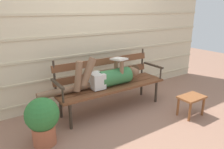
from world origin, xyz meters
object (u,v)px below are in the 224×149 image
Objects in this scene: footstool at (191,100)px; potted_plant at (43,119)px; reclining_person at (107,77)px; park_bench at (110,81)px.

potted_plant is at bearing 166.06° from footstool.
reclining_person is 4.20× the size of footstool.
reclining_person is 2.81× the size of potted_plant.
park_bench is at bearing 134.46° from footstool.
potted_plant reaches higher than footstool.
park_bench reaches higher than potted_plant.
park_bench is 1.08× the size of reclining_person.
reclining_person is 1.19m from potted_plant.
reclining_person reaches higher than footstool.
park_bench is 1.28m from potted_plant.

